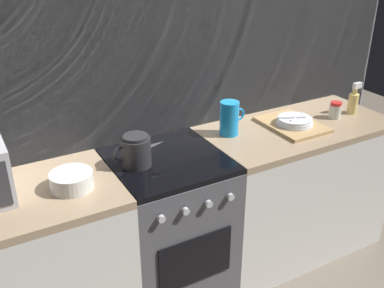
{
  "coord_description": "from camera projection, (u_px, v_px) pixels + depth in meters",
  "views": [
    {
      "loc": [
        -0.91,
        -1.88,
        1.99
      ],
      "look_at": [
        0.15,
        0.0,
        0.95
      ],
      "focal_mm": 42.04,
      "sensor_mm": 36.0,
      "label": 1
    }
  ],
  "objects": [
    {
      "name": "back_wall",
      "position": [
        140.0,
        87.0,
        2.48
      ],
      "size": [
        3.6,
        0.05,
        2.4
      ],
      "color": "gray",
      "rests_on": "ground_plane"
    },
    {
      "name": "counter_left",
      "position": [
        2.0,
        284.0,
        2.15
      ],
      "size": [
        1.2,
        0.6,
        0.9
      ],
      "color": "silver",
      "rests_on": "ground_plane"
    },
    {
      "name": "stove_unit",
      "position": [
        169.0,
        229.0,
        2.55
      ],
      "size": [
        0.6,
        0.63,
        0.9
      ],
      "color": "#4C4C51",
      "rests_on": "ground_plane"
    },
    {
      "name": "counter_right",
      "position": [
        292.0,
        188.0,
        2.95
      ],
      "size": [
        1.2,
        0.6,
        0.9
      ],
      "color": "silver",
      "rests_on": "ground_plane"
    },
    {
      "name": "kettle",
      "position": [
        136.0,
        151.0,
        2.25
      ],
      "size": [
        0.28,
        0.15,
        0.17
      ],
      "color": "#262628",
      "rests_on": "stove_unit"
    },
    {
      "name": "mixing_bowl",
      "position": [
        72.0,
        180.0,
        2.07
      ],
      "size": [
        0.2,
        0.2,
        0.08
      ],
      "primitive_type": "cylinder",
      "color": "silver",
      "rests_on": "counter_left"
    },
    {
      "name": "pitcher",
      "position": [
        230.0,
        118.0,
        2.59
      ],
      "size": [
        0.16,
        0.11,
        0.2
      ],
      "color": "#198CD8",
      "rests_on": "counter_right"
    },
    {
      "name": "dish_pile",
      "position": [
        293.0,
        123.0,
        2.72
      ],
      "size": [
        0.3,
        0.4,
        0.07
      ],
      "color": "tan",
      "rests_on": "counter_right"
    },
    {
      "name": "spice_jar",
      "position": [
        335.0,
        110.0,
        2.84
      ],
      "size": [
        0.08,
        0.08,
        0.1
      ],
      "color": "silver",
      "rests_on": "counter_right"
    },
    {
      "name": "spray_bottle",
      "position": [
        353.0,
        101.0,
        2.9
      ],
      "size": [
        0.08,
        0.06,
        0.2
      ],
      "color": "#E5CC72",
      "rests_on": "counter_right"
    }
  ]
}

